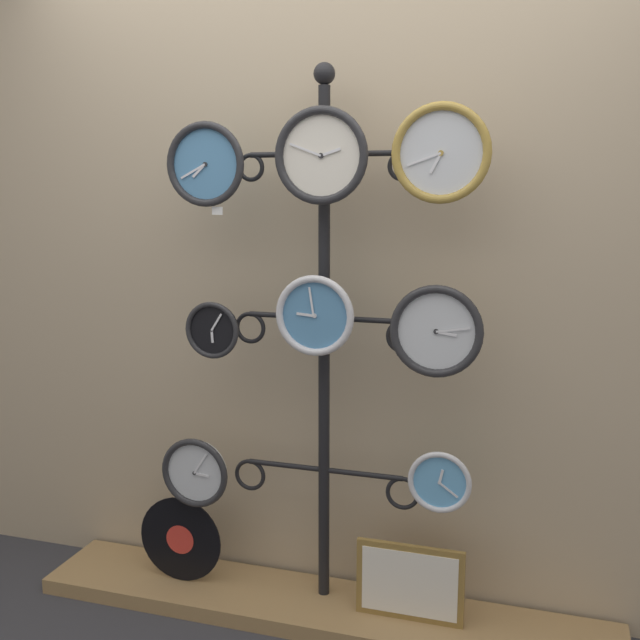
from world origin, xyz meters
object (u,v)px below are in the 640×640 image
clock_bottom_left (195,472)px  clock_middle_right (436,331)px  picture_frame (410,583)px  clock_top_left (206,164)px  clock_middle_center (314,315)px  vinyl_record (180,539)px  clock_top_center (321,156)px  clock_top_right (441,153)px  display_stand (324,416)px  clock_bottom_right (440,482)px  clock_middle_left (213,330)px

clock_bottom_left → clock_middle_right: bearing=1.1°
picture_frame → clock_bottom_left: bearing=-177.7°
clock_top_left → clock_middle_center: bearing=1.3°
clock_bottom_left → vinyl_record: 0.32m
picture_frame → clock_top_center: bearing=-178.0°
clock_top_left → clock_bottom_left: size_ratio=1.08×
clock_top_right → picture_frame: clock_top_right is taller
clock_middle_center → picture_frame: (0.35, 0.03, -0.96)m
display_stand → clock_middle_right: display_stand is taller
clock_bottom_right → clock_top_right: bearing=164.9°
display_stand → clock_bottom_left: bearing=-166.5°
clock_top_right → clock_bottom_left: size_ratio=1.19×
clock_middle_center → clock_top_right: bearing=3.0°
clock_middle_right → display_stand: bearing=167.0°
picture_frame → clock_middle_center: bearing=-175.6°
clock_top_left → picture_frame: size_ratio=0.76×
clock_bottom_right → vinyl_record: 1.08m
clock_top_right → vinyl_record: clock_top_right is taller
clock_middle_left → clock_bottom_right: clock_middle_left is taller
vinyl_record → clock_top_right: bearing=-0.5°
picture_frame → clock_top_right: bearing=-3.7°
vinyl_record → picture_frame: (0.91, -0.00, -0.03)m
display_stand → picture_frame: (0.35, -0.08, -0.56)m
display_stand → clock_top_right: size_ratio=6.26×
picture_frame → display_stand: bearing=166.8°
clock_middle_left → clock_bottom_left: bearing=-168.4°
clock_middle_center → vinyl_record: clock_middle_center is taller
clock_top_center → clock_bottom_right: 1.18m
clock_top_center → clock_middle_left: bearing=-179.3°
display_stand → clock_top_left: display_stand is taller
clock_top_left → vinyl_record: clock_top_left is taller
clock_top_center → clock_top_left: bearing=-176.7°
display_stand → clock_top_center: size_ratio=6.17×
clock_middle_center → picture_frame: bearing=4.4°
display_stand → clock_middle_center: size_ratio=7.11×
display_stand → vinyl_record: size_ratio=5.83×
clock_top_right → clock_middle_left: clock_top_right is taller
clock_top_left → vinyl_record: 1.45m
clock_middle_center → picture_frame: 1.02m
clock_top_left → picture_frame: clock_top_left is taller
display_stand → clock_top_left: size_ratio=6.86×
vinyl_record → clock_bottom_left: bearing=-21.6°
clock_top_right → clock_bottom_right: (0.03, -0.01, -1.10)m
clock_top_left → clock_top_right: bearing=2.2°
clock_top_center → picture_frame: 1.53m
clock_top_left → clock_bottom_left: clock_top_left is taller
clock_top_center → clock_middle_center: 0.54m
display_stand → clock_top_right: bearing=-11.6°
clock_middle_left → clock_middle_center: clock_middle_center is taller
clock_top_center → clock_middle_right: bearing=-0.6°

